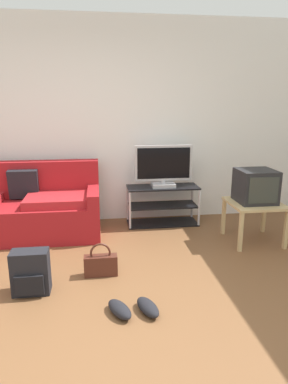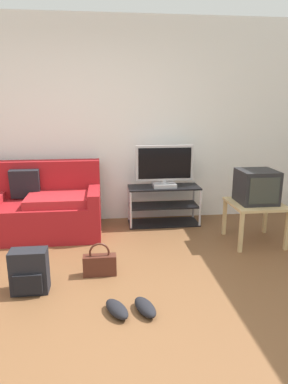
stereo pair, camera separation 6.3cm
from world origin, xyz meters
The scene contains 10 objects.
ground_plane centered at (0.00, 0.00, -0.01)m, with size 9.00×9.80×0.02m, color brown.
wall_back centered at (0.00, 2.45, 1.35)m, with size 9.00×0.10×2.70m, color white.
couch centered at (-1.00, 1.94, 0.33)m, with size 2.07×0.82×0.89m.
tv_stand centered at (0.89, 2.11, 0.26)m, with size 0.95×0.38×0.52m.
flat_tv centered at (0.89, 2.09, 0.80)m, with size 0.75×0.22×0.55m.
side_table centered at (1.84, 1.36, 0.42)m, with size 0.59×0.59×0.48m.
crt_tv centered at (1.84, 1.37, 0.67)m, with size 0.42×0.41×0.38m.
backpack centered at (-0.57, 0.50, 0.19)m, with size 0.32×0.25×0.39m.
handbag centered at (0.03, 0.74, 0.11)m, with size 0.32×0.11×0.33m.
sneakers_pair centered at (0.28, 0.08, 0.04)m, with size 0.45×0.32×0.09m.
Camera 2 is at (0.11, -2.32, 1.61)m, focal length 32.30 mm.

